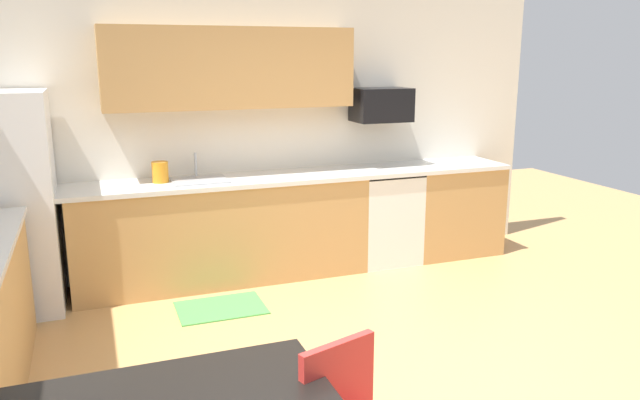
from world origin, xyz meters
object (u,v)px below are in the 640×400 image
(refrigerator, at_px, (4,205))
(oven_range, at_px, (383,216))
(microwave, at_px, (381,105))
(kettle, at_px, (160,173))

(refrigerator, distance_m, oven_range, 3.37)
(oven_range, distance_m, microwave, 1.09)
(oven_range, height_order, microwave, microwave)
(oven_range, relative_size, microwave, 1.69)
(oven_range, bearing_deg, kettle, 178.65)
(refrigerator, bearing_deg, kettle, 6.10)
(microwave, bearing_deg, kettle, -178.65)
(refrigerator, relative_size, oven_range, 1.92)
(refrigerator, bearing_deg, oven_range, 1.37)
(microwave, xyz_separation_m, kettle, (-2.12, -0.05, -0.52))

